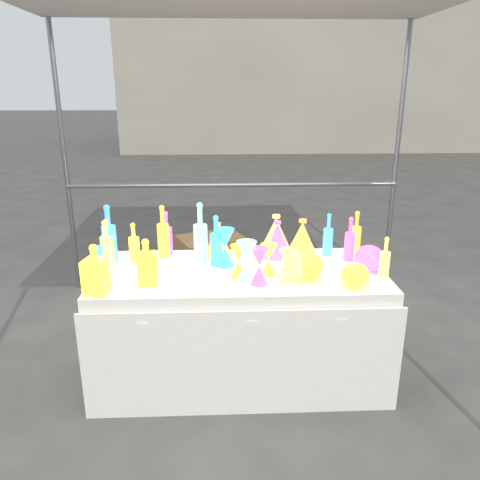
{
  "coord_description": "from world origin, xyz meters",
  "views": [
    {
      "loc": [
        -0.12,
        -2.74,
        1.84
      ],
      "look_at": [
        0.0,
        0.0,
        0.95
      ],
      "focal_mm": 35.0,
      "sensor_mm": 36.0,
      "label": 1
    }
  ],
  "objects_px": {
    "display_table": "(240,324)",
    "lampshade_0": "(218,239)",
    "hourglass_0": "(238,261)",
    "globe_0": "(355,277)",
    "decanter_0": "(95,269)",
    "bottle_0": "(107,242)",
    "cardboard_box_closed": "(211,258)"
  },
  "relations": [
    {
      "from": "display_table",
      "to": "lampshade_0",
      "type": "xyz_separation_m",
      "value": [
        -0.14,
        0.29,
        0.49
      ]
    },
    {
      "from": "hourglass_0",
      "to": "globe_0",
      "type": "relative_size",
      "value": 1.26
    },
    {
      "from": "hourglass_0",
      "to": "globe_0",
      "type": "bearing_deg",
      "value": -15.26
    },
    {
      "from": "lampshade_0",
      "to": "display_table",
      "type": "bearing_deg",
      "value": -77.28
    },
    {
      "from": "decanter_0",
      "to": "lampshade_0",
      "type": "relative_size",
      "value": 1.24
    },
    {
      "from": "bottle_0",
      "to": "lampshade_0",
      "type": "xyz_separation_m",
      "value": [
        0.71,
        0.13,
        -0.03
      ]
    },
    {
      "from": "bottle_0",
      "to": "globe_0",
      "type": "relative_size",
      "value": 1.86
    },
    {
      "from": "display_table",
      "to": "hourglass_0",
      "type": "relative_size",
      "value": 9.07
    },
    {
      "from": "bottle_0",
      "to": "globe_0",
      "type": "height_order",
      "value": "bottle_0"
    },
    {
      "from": "globe_0",
      "to": "decanter_0",
      "type": "bearing_deg",
      "value": -179.19
    },
    {
      "from": "globe_0",
      "to": "lampshade_0",
      "type": "relative_size",
      "value": 0.69
    },
    {
      "from": "globe_0",
      "to": "lampshade_0",
      "type": "bearing_deg",
      "value": 144.0
    },
    {
      "from": "lampshade_0",
      "to": "decanter_0",
      "type": "bearing_deg",
      "value": -151.7
    },
    {
      "from": "globe_0",
      "to": "cardboard_box_closed",
      "type": "bearing_deg",
      "value": 113.88
    },
    {
      "from": "display_table",
      "to": "bottle_0",
      "type": "xyz_separation_m",
      "value": [
        -0.85,
        0.16,
        0.53
      ]
    },
    {
      "from": "cardboard_box_closed",
      "to": "lampshade_0",
      "type": "bearing_deg",
      "value": -109.66
    },
    {
      "from": "hourglass_0",
      "to": "globe_0",
      "type": "distance_m",
      "value": 0.69
    },
    {
      "from": "bottle_0",
      "to": "hourglass_0",
      "type": "height_order",
      "value": "bottle_0"
    },
    {
      "from": "lampshade_0",
      "to": "cardboard_box_closed",
      "type": "bearing_deg",
      "value": 80.06
    },
    {
      "from": "display_table",
      "to": "globe_0",
      "type": "relative_size",
      "value": 11.4
    },
    {
      "from": "bottle_0",
      "to": "decanter_0",
      "type": "height_order",
      "value": "bottle_0"
    },
    {
      "from": "cardboard_box_closed",
      "to": "globe_0",
      "type": "height_order",
      "value": "globe_0"
    },
    {
      "from": "bottle_0",
      "to": "display_table",
      "type": "bearing_deg",
      "value": -10.6
    },
    {
      "from": "lampshade_0",
      "to": "bottle_0",
      "type": "bearing_deg",
      "value": 177.32
    },
    {
      "from": "display_table",
      "to": "lampshade_0",
      "type": "relative_size",
      "value": 7.92
    },
    {
      "from": "bottle_0",
      "to": "decanter_0",
      "type": "xyz_separation_m",
      "value": [
        0.04,
        -0.46,
        -0.01
      ]
    },
    {
      "from": "hourglass_0",
      "to": "lampshade_0",
      "type": "relative_size",
      "value": 0.87
    },
    {
      "from": "cardboard_box_closed",
      "to": "globe_0",
      "type": "xyz_separation_m",
      "value": [
        0.86,
        -1.95,
        0.59
      ]
    },
    {
      "from": "globe_0",
      "to": "lampshade_0",
      "type": "xyz_separation_m",
      "value": [
        -0.79,
        0.57,
        0.05
      ]
    },
    {
      "from": "display_table",
      "to": "bottle_0",
      "type": "distance_m",
      "value": 1.01
    },
    {
      "from": "bottle_0",
      "to": "lampshade_0",
      "type": "distance_m",
      "value": 0.72
    },
    {
      "from": "bottle_0",
      "to": "hourglass_0",
      "type": "relative_size",
      "value": 1.48
    }
  ]
}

